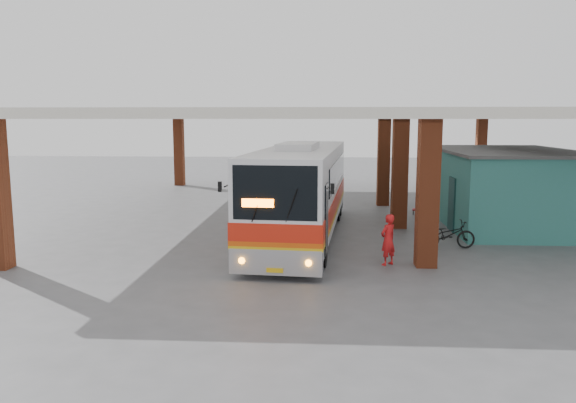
% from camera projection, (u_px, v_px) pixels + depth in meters
% --- Properties ---
extents(ground, '(90.00, 90.00, 0.00)m').
position_uv_depth(ground, '(324.00, 243.00, 19.87)').
color(ground, '#515154').
rests_on(ground, ground).
extents(brick_columns, '(20.10, 21.60, 4.35)m').
position_uv_depth(brick_columns, '(357.00, 169.00, 24.41)').
color(brick_columns, '#953F20').
rests_on(brick_columns, ground).
extents(canopy_roof, '(21.00, 23.00, 0.30)m').
position_uv_depth(canopy_roof, '(336.00, 116.00, 25.61)').
color(canopy_roof, silver).
rests_on(canopy_roof, brick_columns).
extents(shop_building, '(5.20, 8.20, 3.11)m').
position_uv_depth(shop_building, '(506.00, 187.00, 23.15)').
color(shop_building, '#338072').
rests_on(shop_building, ground).
extents(coach_bus, '(3.53, 12.29, 3.53)m').
position_uv_depth(coach_bus, '(302.00, 190.00, 20.64)').
color(coach_bus, silver).
rests_on(coach_bus, ground).
extents(motorcycle, '(1.88, 0.80, 0.96)m').
position_uv_depth(motorcycle, '(448.00, 235.00, 18.95)').
color(motorcycle, black).
rests_on(motorcycle, ground).
extents(pedestrian, '(0.67, 0.65, 1.55)m').
position_uv_depth(pedestrian, '(388.00, 240.00, 16.76)').
color(pedestrian, red).
rests_on(pedestrian, ground).
extents(red_chair, '(0.48, 0.48, 0.80)m').
position_uv_depth(red_chair, '(419.00, 207.00, 25.67)').
color(red_chair, '#B01217').
rests_on(red_chair, ground).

